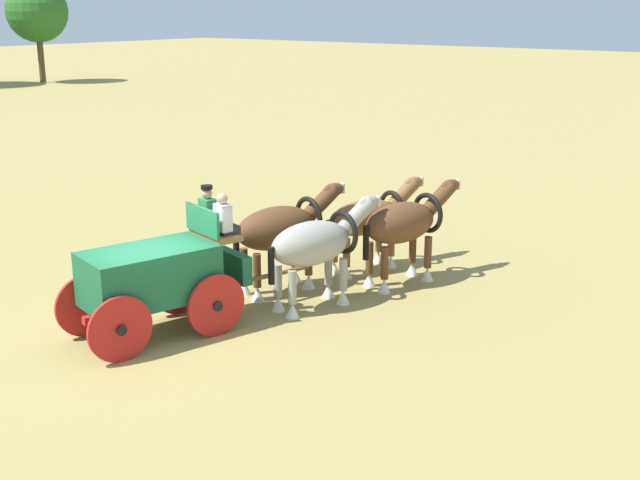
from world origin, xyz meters
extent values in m
plane|color=#9E8C4C|center=(0.00, 0.00, 0.00)|extent=(220.00, 220.00, 0.00)
cube|color=#195B38|center=(0.00, 0.00, 1.27)|extent=(2.81, 1.97, 1.07)
cube|color=brown|center=(1.48, -0.38, 1.84)|extent=(0.85, 1.34, 0.12)
cube|color=#195B38|center=(1.86, -0.48, 1.08)|extent=(0.51, 1.12, 0.60)
cube|color=#195B38|center=(1.19, -0.31, 2.18)|extent=(0.37, 1.21, 0.55)
cube|color=red|center=(0.00, 0.00, 0.63)|extent=(2.76, 0.86, 0.16)
cylinder|color=red|center=(1.19, 0.51, 0.63)|extent=(1.25, 0.40, 1.27)
cylinder|color=black|center=(1.19, 0.51, 0.63)|extent=(0.24, 0.22, 0.20)
cylinder|color=red|center=(0.79, -1.02, 0.63)|extent=(1.25, 0.40, 1.27)
cylinder|color=black|center=(0.79, -1.02, 0.63)|extent=(0.24, 0.22, 0.20)
cylinder|color=red|center=(-0.79, 1.02, 0.63)|extent=(1.25, 0.40, 1.27)
cylinder|color=black|center=(-0.79, 1.02, 0.63)|extent=(0.24, 0.22, 0.20)
cylinder|color=red|center=(-1.19, -0.51, 0.63)|extent=(1.25, 0.40, 1.27)
cylinder|color=black|center=(-1.19, -0.51, 0.63)|extent=(0.24, 0.22, 0.20)
cylinder|color=brown|center=(2.49, -0.65, 0.68)|extent=(2.54, 0.75, 0.10)
cube|color=#BCB293|center=(1.67, -0.12, 1.98)|extent=(0.47, 0.41, 0.16)
cube|color=#338C4C|center=(1.55, -0.09, 2.26)|extent=(0.32, 0.41, 0.55)
sphere|color=tan|center=(1.55, -0.09, 2.64)|extent=(0.22, 0.22, 0.22)
cylinder|color=black|center=(1.55, -0.09, 2.77)|extent=(0.24, 0.24, 0.08)
cube|color=#2D2D33|center=(1.52, -0.71, 1.98)|extent=(0.47, 0.41, 0.16)
cube|color=silver|center=(1.40, -0.67, 2.26)|extent=(0.32, 0.41, 0.55)
sphere|color=tan|center=(1.40, -0.67, 2.64)|extent=(0.22, 0.22, 0.22)
ellipsoid|color=brown|center=(3.53, -0.24, 1.51)|extent=(2.22, 1.46, 0.98)
cylinder|color=brown|center=(4.28, -0.16, 0.71)|extent=(0.18, 0.18, 0.77)
cone|color=silver|center=(4.28, -0.16, 0.16)|extent=(0.30, 0.30, 0.33)
cylinder|color=brown|center=(4.15, -0.68, 0.71)|extent=(0.18, 0.18, 0.77)
cone|color=silver|center=(4.15, -0.68, 0.16)|extent=(0.30, 0.30, 0.33)
cylinder|color=brown|center=(2.91, 0.20, 0.71)|extent=(0.18, 0.18, 0.77)
cone|color=silver|center=(2.91, 0.20, 0.16)|extent=(0.30, 0.30, 0.33)
cylinder|color=brown|center=(2.77, -0.32, 0.71)|extent=(0.18, 0.18, 0.77)
cone|color=silver|center=(2.77, -0.32, 0.16)|extent=(0.30, 0.30, 0.33)
cylinder|color=brown|center=(4.77, -0.56, 1.92)|extent=(1.00, 0.58, 0.81)
ellipsoid|color=brown|center=(5.13, -0.66, 2.17)|extent=(0.65, 0.40, 0.32)
cube|color=silver|center=(5.40, -0.73, 2.17)|extent=(0.08, 0.11, 0.24)
torus|color=black|center=(4.41, -0.47, 1.61)|extent=(0.37, 1.00, 1.00)
cylinder|color=black|center=(2.49, 0.03, 1.21)|extent=(0.14, 0.14, 0.80)
ellipsoid|color=#9E998E|center=(3.20, -1.50, 1.45)|extent=(2.15, 1.42, 0.96)
cylinder|color=#9E998E|center=(3.94, -1.42, 0.68)|extent=(0.18, 0.18, 0.73)
cone|color=silver|center=(3.94, -1.42, 0.16)|extent=(0.30, 0.30, 0.31)
cylinder|color=#9E998E|center=(3.80, -1.93, 0.68)|extent=(0.18, 0.18, 0.73)
cone|color=silver|center=(3.80, -1.93, 0.16)|extent=(0.30, 0.30, 0.31)
cylinder|color=#9E998E|center=(2.60, -1.07, 0.68)|extent=(0.18, 0.18, 0.73)
cone|color=silver|center=(2.60, -1.07, 0.16)|extent=(0.30, 0.30, 0.31)
cylinder|color=#9E998E|center=(2.47, -1.58, 0.68)|extent=(0.18, 0.18, 0.73)
cone|color=silver|center=(2.47, -1.58, 0.16)|extent=(0.30, 0.30, 0.31)
cylinder|color=#9E998E|center=(4.42, -1.81, 1.85)|extent=(1.00, 0.58, 0.81)
ellipsoid|color=#9E998E|center=(4.77, -1.91, 2.11)|extent=(0.65, 0.40, 0.32)
cube|color=silver|center=(5.04, -1.98, 2.11)|extent=(0.08, 0.11, 0.24)
torus|color=black|center=(4.06, -1.72, 1.55)|extent=(0.36, 0.98, 0.98)
cylinder|color=black|center=(2.20, -1.24, 1.15)|extent=(0.14, 0.14, 0.80)
ellipsoid|color=brown|center=(6.04, -0.89, 1.35)|extent=(2.22, 1.36, 0.87)
cylinder|color=brown|center=(6.81, -0.84, 0.64)|extent=(0.18, 0.18, 0.69)
cone|color=silver|center=(6.81, -0.84, 0.15)|extent=(0.30, 0.30, 0.29)
cylinder|color=brown|center=(6.69, -1.31, 0.64)|extent=(0.18, 0.18, 0.69)
cone|color=silver|center=(6.69, -1.31, 0.15)|extent=(0.30, 0.30, 0.29)
cylinder|color=brown|center=(5.40, -0.48, 0.64)|extent=(0.18, 0.18, 0.69)
cone|color=silver|center=(5.40, -0.48, 0.15)|extent=(0.30, 0.30, 0.29)
cylinder|color=brown|center=(5.28, -0.94, 0.64)|extent=(0.18, 0.18, 0.69)
cone|color=silver|center=(5.28, -0.94, 0.15)|extent=(0.30, 0.30, 0.29)
cylinder|color=brown|center=(7.30, -1.22, 1.74)|extent=(1.00, 0.58, 0.81)
ellipsoid|color=brown|center=(7.66, -1.31, 2.00)|extent=(0.65, 0.40, 0.32)
cube|color=silver|center=(7.93, -1.38, 2.00)|extent=(0.08, 0.11, 0.24)
torus|color=black|center=(6.95, -1.13, 1.45)|extent=(0.34, 0.90, 0.90)
cylinder|color=black|center=(4.99, -0.62, 1.05)|extent=(0.14, 0.14, 0.80)
ellipsoid|color=brown|center=(5.72, -2.15, 1.49)|extent=(2.15, 1.42, 0.95)
cylinder|color=brown|center=(6.45, -2.07, 0.70)|extent=(0.18, 0.18, 0.76)
cone|color=silver|center=(6.45, -2.07, 0.16)|extent=(0.30, 0.30, 0.33)
cylinder|color=brown|center=(6.32, -2.58, 0.70)|extent=(0.18, 0.18, 0.76)
cone|color=silver|center=(6.32, -2.58, 0.16)|extent=(0.30, 0.30, 0.33)
cylinder|color=brown|center=(5.12, -1.72, 0.70)|extent=(0.18, 0.18, 0.76)
cone|color=silver|center=(5.12, -1.72, 0.16)|extent=(0.30, 0.30, 0.33)
cylinder|color=brown|center=(4.98, -2.23, 0.70)|extent=(0.18, 0.18, 0.76)
cone|color=silver|center=(4.98, -2.23, 0.16)|extent=(0.30, 0.30, 0.33)
cylinder|color=brown|center=(6.94, -2.47, 1.89)|extent=(1.00, 0.58, 0.81)
ellipsoid|color=brown|center=(7.29, -2.56, 2.15)|extent=(0.65, 0.40, 0.32)
cube|color=silver|center=(7.57, -2.63, 2.15)|extent=(0.08, 0.11, 0.24)
torus|color=black|center=(6.58, -2.37, 1.59)|extent=(0.36, 0.98, 0.98)
cylinder|color=black|center=(4.71, -1.89, 1.19)|extent=(0.14, 0.14, 0.80)
cylinder|color=brown|center=(31.75, 50.19, 2.03)|extent=(0.50, 0.50, 4.06)
sphere|color=#286623|center=(31.75, 50.19, 5.84)|extent=(5.09, 5.09, 5.09)
camera|label=1|loc=(-10.10, -12.06, 6.37)|focal=46.42mm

